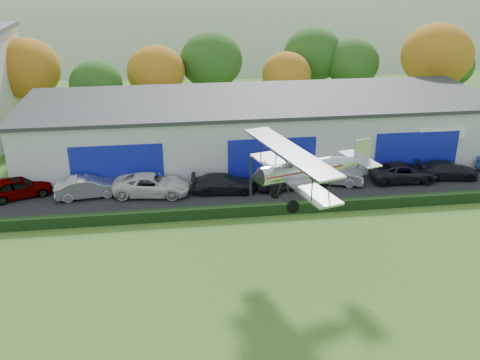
{
  "coord_description": "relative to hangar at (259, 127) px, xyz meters",
  "views": [
    {
      "loc": [
        -2.85,
        -17.14,
        17.07
      ],
      "look_at": [
        1.09,
        11.95,
        4.55
      ],
      "focal_mm": 40.38,
      "sensor_mm": 36.0,
      "label": 1
    }
  ],
  "objects": [
    {
      "name": "car_2",
      "position": [
        -9.43,
        -7.44,
        -1.81
      ],
      "size": [
        6.04,
        3.41,
        1.59
      ],
      "primitive_type": "imported",
      "rotation": [
        0.0,
        0.0,
        1.43
      ],
      "color": "silver",
      "rests_on": "apron"
    },
    {
      "name": "hedge",
      "position": [
        -2.0,
        -11.78,
        -2.26
      ],
      "size": [
        46.0,
        0.6,
        0.8
      ],
      "primitive_type": "cube",
      "color": "black",
      "rests_on": "ground"
    },
    {
      "name": "car_4",
      "position": [
        0.74,
        -7.7,
        -1.82
      ],
      "size": [
        4.78,
        2.32,
        1.57
      ],
      "primitive_type": "imported",
      "rotation": [
        0.0,
        0.0,
        1.67
      ],
      "color": "black",
      "rests_on": "apron"
    },
    {
      "name": "car_3",
      "position": [
        -4.04,
        -7.71,
        -1.9
      ],
      "size": [
        5.02,
        2.38,
        1.41
      ],
      "primitive_type": "imported",
      "rotation": [
        0.0,
        0.0,
        1.49
      ],
      "color": "black",
      "rests_on": "apron"
    },
    {
      "name": "car_7",
      "position": [
        14.18,
        -7.41,
        -1.9
      ],
      "size": [
        5.05,
        2.53,
        1.41
      ],
      "primitive_type": "imported",
      "rotation": [
        0.0,
        0.0,
        1.45
      ],
      "color": "black",
      "rests_on": "apron"
    },
    {
      "name": "car_5",
      "position": [
        4.58,
        -7.15,
        -1.79
      ],
      "size": [
        5.25,
        3.1,
        1.64
      ],
      "primitive_type": "imported",
      "rotation": [
        0.0,
        0.0,
        1.27
      ],
      "color": "silver",
      "rests_on": "apron"
    },
    {
      "name": "distant_hills",
      "position": [
        -9.38,
        112.02,
        -15.7
      ],
      "size": [
        430.0,
        196.0,
        56.0
      ],
      "color": "#4C6642",
      "rests_on": "ground"
    },
    {
      "name": "car_0",
      "position": [
        -19.25,
        -6.6,
        -1.8
      ],
      "size": [
        5.12,
        3.42,
        1.62
      ],
      "primitive_type": "imported",
      "rotation": [
        0.0,
        0.0,
        1.92
      ],
      "color": "gray",
      "rests_on": "apron"
    },
    {
      "name": "biplane",
      "position": [
        -0.38,
        -17.8,
        3.23
      ],
      "size": [
        7.76,
        8.8,
        3.29
      ],
      "rotation": [
        0.0,
        0.0,
        0.28
      ],
      "color": "silver"
    },
    {
      "name": "hangar",
      "position": [
        0.0,
        0.0,
        0.0
      ],
      "size": [
        40.6,
        12.6,
        5.3
      ],
      "color": "#B2B7BC",
      "rests_on": "ground"
    },
    {
      "name": "car_6",
      "position": [
        10.4,
        -7.47,
        -1.86
      ],
      "size": [
        5.45,
        2.7,
        1.49
      ],
      "primitive_type": "imported",
      "rotation": [
        0.0,
        0.0,
        1.53
      ],
      "color": "black",
      "rests_on": "apron"
    },
    {
      "name": "apron",
      "position": [
        -2.0,
        -6.98,
        -2.63
      ],
      "size": [
        48.0,
        9.0,
        0.05
      ],
      "primitive_type": "cube",
      "color": "black",
      "rests_on": "ground"
    },
    {
      "name": "tree_belt",
      "position": [
        -4.15,
        12.64,
        2.95
      ],
      "size": [
        75.7,
        13.22,
        10.12
      ],
      "color": "#3D2614",
      "rests_on": "ground"
    },
    {
      "name": "car_1",
      "position": [
        -14.15,
        -7.21,
        -1.81
      ],
      "size": [
        5.0,
        2.33,
        1.59
      ],
      "primitive_type": "imported",
      "rotation": [
        0.0,
        0.0,
        1.71
      ],
      "color": "silver",
      "rests_on": "apron"
    }
  ]
}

